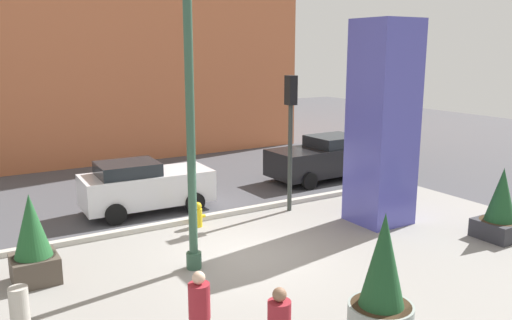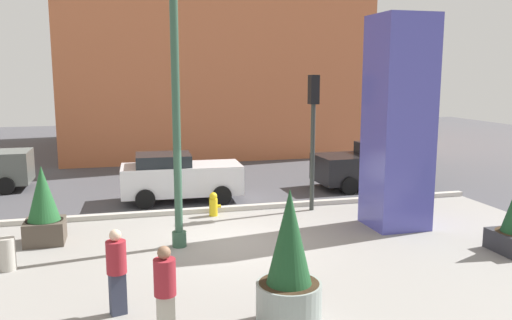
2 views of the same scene
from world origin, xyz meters
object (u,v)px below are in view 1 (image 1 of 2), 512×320
car_passing_lane (323,158)px  car_curb_east (145,186)px  art_pillar_blue (383,124)px  potted_plant_near_right (500,209)px  pedestrian_on_sidewalk (200,312)px  traffic_light_far_side (290,121)px  fire_hydrant (198,215)px  concrete_bollard (19,306)px  lamp_post (190,115)px  potted_plant_curbside (382,294)px  potted_plant_near_left (33,243)px

car_passing_lane → car_curb_east: car_passing_lane is taller
car_passing_lane → art_pillar_blue: bearing=-110.2°
art_pillar_blue → car_passing_lane: art_pillar_blue is taller
potted_plant_near_right → pedestrian_on_sidewalk: 9.54m
potted_plant_near_right → traffic_light_far_side: (-3.47, 5.04, 2.07)m
pedestrian_on_sidewalk → potted_plant_near_right: bearing=6.2°
art_pillar_blue → fire_hydrant: art_pillar_blue is taller
art_pillar_blue → concrete_bollard: art_pillar_blue is taller
lamp_post → car_curb_east: size_ratio=1.82×
potted_plant_near_right → concrete_bollard: bearing=171.3°
lamp_post → fire_hydrant: (1.34, 2.65, -3.28)m
concrete_bollard → potted_plant_curbside: bearing=-37.8°
car_curb_east → concrete_bollard: bearing=-128.6°
potted_plant_near_left → fire_hydrant: bearing=17.5°
fire_hydrant → art_pillar_blue: bearing=-25.9°
potted_plant_near_left → potted_plant_curbside: bearing=-51.5°
fire_hydrant → traffic_light_far_side: traffic_light_far_side is taller
fire_hydrant → car_passing_lane: size_ratio=0.17×
traffic_light_far_side → pedestrian_on_sidewalk: bearing=-134.7°
concrete_bollard → fire_hydrant: bearing=32.3°
lamp_post → potted_plant_near_left: 4.46m
potted_plant_curbside → traffic_light_far_side: traffic_light_far_side is taller
traffic_light_far_side → potted_plant_near_right: bearing=-55.4°
traffic_light_far_side → car_passing_lane: bearing=37.9°
lamp_post → art_pillar_blue: lamp_post is taller
lamp_post → potted_plant_near_left: (-3.33, 1.17, -2.72)m
lamp_post → concrete_bollard: 5.12m
fire_hydrant → car_passing_lane: car_passing_lane is taller
potted_plant_near_right → car_passing_lane: 7.76m
potted_plant_near_left → car_curb_east: bearing=43.8°
lamp_post → potted_plant_curbside: bearing=-73.9°
potted_plant_curbside → concrete_bollard: (-5.25, 4.07, -0.62)m
concrete_bollard → traffic_light_far_side: traffic_light_far_side is taller
concrete_bollard → pedestrian_on_sidewalk: 3.76m
potted_plant_curbside → concrete_bollard: 6.67m
potted_plant_curbside → pedestrian_on_sidewalk: size_ratio=1.53×
potted_plant_curbside → concrete_bollard: potted_plant_curbside is taller
art_pillar_blue → potted_plant_curbside: 7.24m
pedestrian_on_sidewalk → fire_hydrant: bearing=65.3°
potted_plant_near_left → concrete_bollard: 1.99m
car_curb_east → art_pillar_blue: bearing=-39.3°
potted_plant_curbside → car_passing_lane: (6.66, 10.01, -0.14)m
potted_plant_near_left → fire_hydrant: (4.67, 1.47, -0.55)m
fire_hydrant → concrete_bollard: bearing=-147.7°
lamp_post → pedestrian_on_sidewalk: size_ratio=4.65×
fire_hydrant → traffic_light_far_side: (3.18, -0.09, 2.55)m
art_pillar_blue → car_curb_east: size_ratio=1.44×
potted_plant_near_left → car_curb_east: size_ratio=0.49×
potted_plant_curbside → car_passing_lane: 12.03m
lamp_post → art_pillar_blue: 6.24m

